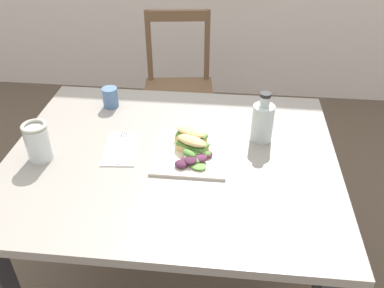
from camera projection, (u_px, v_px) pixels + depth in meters
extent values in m
plane|color=brown|center=(153.00, 270.00, 1.89)|extent=(9.59, 9.59, 0.00)
cube|color=gray|center=(172.00, 158.00, 1.39)|extent=(1.10, 0.90, 0.03)
cube|color=#2D2D33|center=(86.00, 166.00, 1.95)|extent=(0.07, 0.07, 0.71)
cube|color=#2D2D33|center=(290.00, 180.00, 1.87)|extent=(0.07, 0.07, 0.71)
cylinder|color=brown|center=(150.00, 143.00, 2.35)|extent=(0.03, 0.03, 0.43)
cylinder|color=brown|center=(209.00, 142.00, 2.36)|extent=(0.03, 0.03, 0.43)
cylinder|color=brown|center=(153.00, 113.00, 2.63)|extent=(0.03, 0.03, 0.43)
cylinder|color=brown|center=(206.00, 112.00, 2.64)|extent=(0.03, 0.03, 0.43)
cube|color=brown|center=(179.00, 94.00, 2.37)|extent=(0.45, 0.45, 0.02)
cylinder|color=brown|center=(149.00, 46.00, 2.38)|extent=(0.03, 0.03, 0.42)
cylinder|color=brown|center=(207.00, 46.00, 2.39)|extent=(0.03, 0.03, 0.42)
cube|color=brown|center=(177.00, 15.00, 2.28)|extent=(0.36, 0.08, 0.06)
cube|color=beige|center=(191.00, 154.00, 1.37)|extent=(0.24, 0.24, 0.01)
cube|color=#DBB270|center=(192.00, 149.00, 1.37)|extent=(0.12, 0.09, 0.02)
cube|color=#518438|center=(193.00, 144.00, 1.37)|extent=(0.11, 0.09, 0.01)
ellipsoid|color=#DBB270|center=(192.00, 141.00, 1.35)|extent=(0.12, 0.09, 0.02)
cube|color=#DBB270|center=(191.00, 140.00, 1.41)|extent=(0.12, 0.09, 0.02)
cube|color=#518438|center=(192.00, 135.00, 1.41)|extent=(0.11, 0.09, 0.01)
ellipsoid|color=#DBB270|center=(191.00, 132.00, 1.39)|extent=(0.12, 0.09, 0.02)
ellipsoid|color=#4C2338|center=(191.00, 155.00, 1.35)|extent=(0.06, 0.06, 0.01)
ellipsoid|color=#602D47|center=(206.00, 154.00, 1.35)|extent=(0.05, 0.04, 0.02)
ellipsoid|color=#518438|center=(189.00, 153.00, 1.33)|extent=(0.06, 0.05, 0.02)
ellipsoid|color=#602D47|center=(187.00, 157.00, 1.32)|extent=(0.05, 0.05, 0.01)
ellipsoid|color=#6B9E47|center=(192.00, 158.00, 1.32)|extent=(0.07, 0.06, 0.02)
ellipsoid|color=#4C2338|center=(181.00, 164.00, 1.30)|extent=(0.06, 0.05, 0.02)
ellipsoid|color=#4C2338|center=(191.00, 159.00, 1.31)|extent=(0.05, 0.06, 0.02)
ellipsoid|color=#518438|center=(196.00, 153.00, 1.34)|extent=(0.05, 0.07, 0.01)
ellipsoid|color=#3D7033|center=(189.00, 152.00, 1.36)|extent=(0.05, 0.04, 0.01)
ellipsoid|color=#602D47|center=(201.00, 158.00, 1.32)|extent=(0.06, 0.06, 0.02)
ellipsoid|color=#518438|center=(206.00, 154.00, 1.35)|extent=(0.04, 0.04, 0.02)
ellipsoid|color=#6B9E47|center=(198.00, 166.00, 1.30)|extent=(0.07, 0.06, 0.01)
cube|color=silver|center=(122.00, 148.00, 1.40)|extent=(0.13, 0.21, 0.00)
cube|color=silver|center=(121.00, 151.00, 1.38)|extent=(0.03, 0.14, 0.00)
cube|color=silver|center=(124.00, 136.00, 1.46)|extent=(0.03, 0.05, 0.00)
cube|color=#38383D|center=(126.00, 135.00, 1.46)|extent=(0.01, 0.03, 0.00)
cube|color=#38383D|center=(124.00, 135.00, 1.46)|extent=(0.01, 0.03, 0.00)
cube|color=#38383D|center=(122.00, 135.00, 1.46)|extent=(0.01, 0.03, 0.00)
cylinder|color=#472819|center=(262.00, 128.00, 1.43)|extent=(0.07, 0.07, 0.10)
cylinder|color=#B2BCB7|center=(262.00, 123.00, 1.41)|extent=(0.08, 0.08, 0.14)
cylinder|color=#B2BCB7|center=(265.00, 101.00, 1.37)|extent=(0.03, 0.03, 0.04)
cylinder|color=black|center=(266.00, 95.00, 1.35)|extent=(0.04, 0.04, 0.01)
cylinder|color=#C67528|center=(39.00, 146.00, 1.34)|extent=(0.07, 0.07, 0.10)
cylinder|color=silver|center=(38.00, 143.00, 1.33)|extent=(0.08, 0.08, 0.12)
torus|color=#B7B29E|center=(34.00, 126.00, 1.29)|extent=(0.08, 0.08, 0.01)
cylinder|color=#4C6B93|center=(110.00, 97.00, 1.63)|extent=(0.06, 0.06, 0.08)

